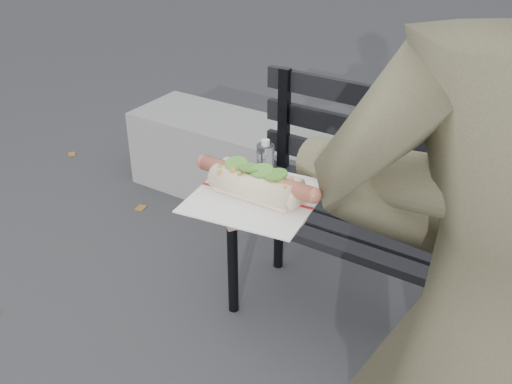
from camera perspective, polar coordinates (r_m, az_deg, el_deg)
park_bench at (r=2.06m, az=16.75°, el=-2.27°), size 1.50×0.44×0.88m
concrete_block at (r=3.04m, az=-1.13°, el=2.89°), size 1.20×0.40×0.40m
person at (r=1.05m, az=22.21°, el=-14.61°), size 0.71×0.55×1.75m
held_hotdog at (r=0.90m, az=12.66°, el=0.31°), size 0.62×0.31×0.20m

